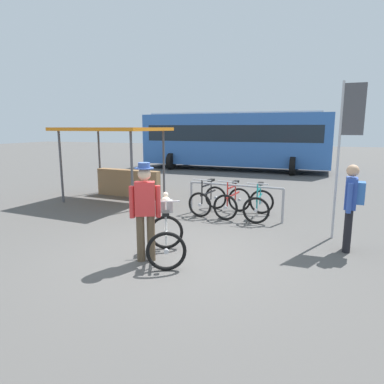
% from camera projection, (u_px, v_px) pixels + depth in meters
% --- Properties ---
extents(ground_plane, '(80.00, 80.00, 0.00)m').
position_uv_depth(ground_plane, '(176.00, 255.00, 6.23)').
color(ground_plane, '#514F4C').
extents(bike_rack_rail, '(2.50, 0.26, 0.88)m').
position_uv_depth(bike_rack_rail, '(235.00, 193.00, 8.73)').
color(bike_rack_rail, '#99999E').
rests_on(bike_rack_rail, ground).
extents(racked_bike_black, '(0.80, 1.19, 0.97)m').
position_uv_depth(racked_bike_black, '(208.00, 200.00, 9.27)').
color(racked_bike_black, black).
rests_on(racked_bike_black, ground).
extents(racked_bike_red, '(0.80, 1.18, 0.97)m').
position_uv_depth(racked_bike_red, '(233.00, 202.00, 8.98)').
color(racked_bike_red, black).
rests_on(racked_bike_red, ground).
extents(racked_bike_teal, '(0.69, 1.10, 0.97)m').
position_uv_depth(racked_bike_teal, '(259.00, 204.00, 8.69)').
color(racked_bike_teal, black).
rests_on(racked_bike_teal, ground).
extents(featured_bicycle, '(1.05, 1.26, 1.09)m').
position_uv_depth(featured_bicycle, '(166.00, 230.00, 6.10)').
color(featured_bicycle, black).
rests_on(featured_bicycle, ground).
extents(person_with_featured_bike, '(0.48, 0.33, 1.72)m').
position_uv_depth(person_with_featured_bike, '(145.00, 208.00, 5.81)').
color(person_with_featured_bike, brown).
rests_on(person_with_featured_bike, ground).
extents(pedestrian_with_backpack, '(0.35, 0.53, 1.64)m').
position_uv_depth(pedestrian_with_backpack, '(351.00, 203.00, 6.28)').
color(pedestrian_with_backpack, black).
rests_on(pedestrian_with_backpack, ground).
extents(bus_distant, '(10.05, 3.54, 3.08)m').
position_uv_depth(bus_distant, '(234.00, 138.00, 18.63)').
color(bus_distant, '#3366B7').
rests_on(bus_distant, ground).
extents(market_stall, '(3.27, 2.53, 2.30)m').
position_uv_depth(market_stall, '(120.00, 156.00, 10.99)').
color(market_stall, '#4C4C51').
rests_on(market_stall, ground).
extents(banner_flag, '(0.45, 0.05, 3.20)m').
position_uv_depth(banner_flag, '(347.00, 131.00, 6.77)').
color(banner_flag, '#B2B2B7').
rests_on(banner_flag, ground).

